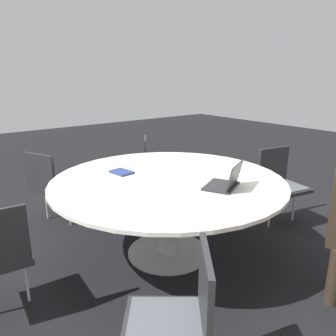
% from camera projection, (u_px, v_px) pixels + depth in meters
% --- Properties ---
extents(ground_plane, '(16.00, 16.00, 0.00)m').
position_uv_depth(ground_plane, '(168.00, 253.00, 3.12)').
color(ground_plane, black).
extents(conference_table, '(2.07, 2.07, 0.74)m').
position_uv_depth(conference_table, '(168.00, 191.00, 2.94)').
color(conference_table, '#B7B7BC').
rests_on(conference_table, ground_plane).
extents(chair_1, '(0.52, 0.50, 0.84)m').
position_uv_depth(chair_1, '(280.00, 180.00, 3.65)').
color(chair_1, '#262628').
rests_on(chair_1, ground_plane).
extents(chair_2, '(0.59, 0.60, 0.84)m').
position_uv_depth(chair_2, '(155.00, 163.00, 4.34)').
color(chair_2, '#262628').
rests_on(chair_2, ground_plane).
extents(chair_3, '(0.56, 0.57, 0.84)m').
position_uv_depth(chair_3, '(50.00, 182.00, 3.58)').
color(chair_3, '#262628').
rests_on(chair_3, ground_plane).
extents(chair_5, '(0.60, 0.61, 0.84)m').
position_uv_depth(chair_5, '(179.00, 316.00, 1.61)').
color(chair_5, '#262628').
rests_on(chair_5, ground_plane).
extents(laptop, '(0.40, 0.37, 0.21)m').
position_uv_depth(laptop, '(226.00, 182.00, 2.67)').
color(laptop, '#232326').
rests_on(laptop, conference_table).
extents(spiral_notebook, '(0.18, 0.23, 0.02)m').
position_uv_depth(spiral_notebook, '(122.00, 172.00, 3.08)').
color(spiral_notebook, navy).
rests_on(spiral_notebook, conference_table).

